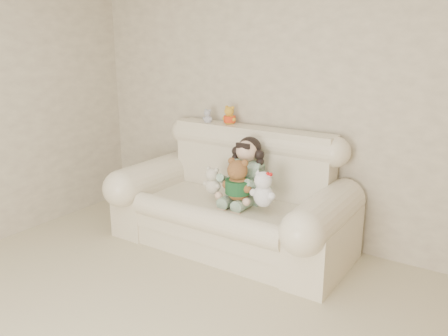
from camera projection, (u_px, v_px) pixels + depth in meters
wall_back at (301, 98)px, 3.99m from camera, size 4.50×0.00×4.50m
sofa at (230, 191)px, 4.01m from camera, size 2.10×0.95×1.03m
seated_child at (247, 170)px, 3.96m from camera, size 0.39×0.46×0.58m
brown_teddy at (238, 176)px, 3.78m from camera, size 0.28×0.23×0.42m
white_cat at (264, 185)px, 3.66m from camera, size 0.27×0.23×0.35m
cream_teddy at (213, 178)px, 3.96m from camera, size 0.18×0.14×0.28m
yellow_mini_bear at (230, 114)px, 4.28m from camera, size 0.16×0.13×0.22m
grey_mini_plush at (208, 115)px, 4.37m from camera, size 0.13×0.12×0.17m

